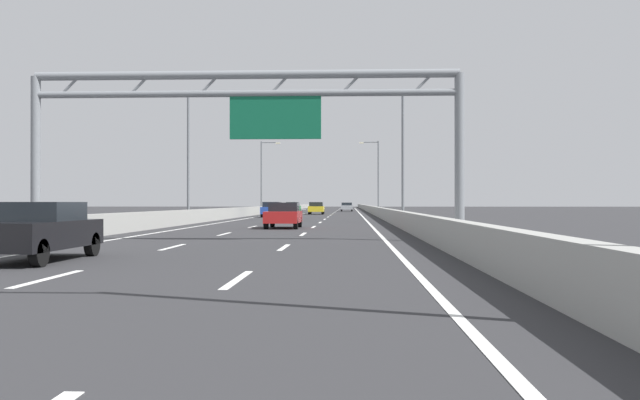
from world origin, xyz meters
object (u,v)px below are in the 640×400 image
object	(u,v)px
silver_car	(347,207)
streetlamp_right_mid	(400,147)
streetlamp_left_mid	(192,148)
sign_gantry	(249,111)
red_car	(284,215)
black_car	(39,230)
green_car	(293,208)
streetlamp_left_far	(263,172)
blue_car	(272,209)
yellow_car	(316,208)
streetlamp_right_far	(377,172)

from	to	relation	value
silver_car	streetlamp_right_mid	bearing A→B (deg)	-86.26
streetlamp_left_mid	sign_gantry	bearing A→B (deg)	-71.86
red_car	silver_car	distance (m)	71.34
streetlamp_right_mid	black_car	bearing A→B (deg)	-109.50
silver_car	green_car	distance (m)	20.51
streetlamp_left_mid	green_car	distance (m)	42.06
green_car	sign_gantry	bearing A→B (deg)	-86.68
sign_gantry	streetlamp_left_far	distance (m)	64.24
streetlamp_left_mid	green_car	world-z (taller)	streetlamp_left_mid
blue_car	green_car	distance (m)	23.58
sign_gantry	streetlamp_right_mid	bearing A→B (deg)	72.53
yellow_car	red_car	size ratio (longest dim) A/B	1.05
streetlamp_right_far	red_car	world-z (taller)	streetlamp_right_far
streetlamp_left_mid	streetlamp_right_far	bearing A→B (deg)	69.78
sign_gantry	blue_car	world-z (taller)	sign_gantry
streetlamp_right_mid	yellow_car	size ratio (longest dim) A/B	2.19
streetlamp_right_far	yellow_car	bearing A→B (deg)	-137.11
silver_car	blue_car	distance (m)	43.42
yellow_car	silver_car	distance (m)	27.58
streetlamp_left_mid	streetlamp_right_mid	xyz separation A→B (m)	(14.93, 0.00, 0.00)
streetlamp_left_mid	red_car	xyz separation A→B (m)	(7.68, -10.39, -4.66)
silver_car	blue_car	bearing A→B (deg)	-99.50
streetlamp_right_far	yellow_car	size ratio (longest dim) A/B	2.19
green_car	streetlamp_left_far	bearing A→B (deg)	-164.33
sign_gantry	green_car	bearing A→B (deg)	93.32
blue_car	streetlamp_right_far	bearing A→B (deg)	63.66
streetlamp_left_mid	yellow_car	xyz separation A→B (m)	(7.37, 33.52, -4.65)
streetlamp_right_mid	streetlamp_left_far	bearing A→B (deg)	110.22
streetlamp_right_far	black_car	distance (m)	73.37
yellow_car	green_car	distance (m)	8.84
streetlamp_left_mid	streetlamp_right_far	xyz separation A→B (m)	(14.93, 40.54, 0.00)
green_car	black_car	bearing A→B (deg)	-90.14
streetlamp_left_mid	streetlamp_right_far	world-z (taller)	same
blue_car	silver_car	bearing A→B (deg)	80.50
yellow_car	red_car	distance (m)	43.91
streetlamp_right_mid	red_car	bearing A→B (deg)	-124.92
sign_gantry	red_car	world-z (taller)	sign_gantry
streetlamp_right_far	red_car	distance (m)	51.66
streetlamp_right_far	yellow_car	distance (m)	11.32
streetlamp_left_far	black_car	distance (m)	72.59
sign_gantry	black_car	distance (m)	10.28
silver_car	green_car	bearing A→B (deg)	-110.25
streetlamp_left_mid	yellow_car	world-z (taller)	streetlamp_left_mid
sign_gantry	streetlamp_left_mid	distance (m)	24.46
streetlamp_left_far	red_car	size ratio (longest dim) A/B	2.29
sign_gantry	streetlamp_right_far	bearing A→B (deg)	83.46
streetlamp_left_far	blue_car	xyz separation A→B (m)	(3.79, -22.50, -4.62)
silver_car	green_car	xyz separation A→B (m)	(-7.10, -19.24, 0.02)
streetlamp_left_far	red_car	bearing A→B (deg)	-81.43
silver_car	streetlamp_left_mid	bearing A→B (deg)	-100.20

